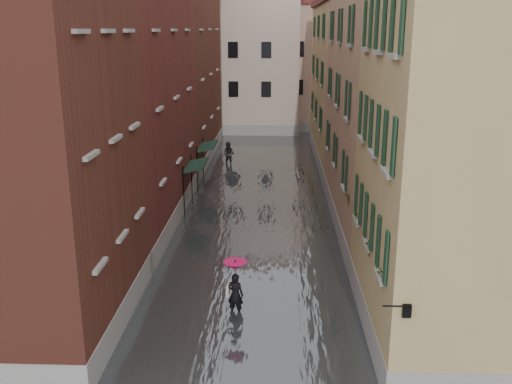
# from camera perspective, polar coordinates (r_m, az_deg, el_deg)

# --- Properties ---
(ground) EXTENTS (120.00, 120.00, 0.00)m
(ground) POSITION_cam_1_polar(r_m,az_deg,el_deg) (21.56, -0.86, -11.14)
(ground) COLOR #535356
(ground) RESTS_ON ground
(floodwater) EXTENTS (10.00, 60.00, 0.20)m
(floodwater) POSITION_cam_1_polar(r_m,az_deg,el_deg) (33.61, 0.28, -0.82)
(floodwater) COLOR #4C5255
(floodwater) RESTS_ON ground
(building_left_near) EXTENTS (6.00, 8.00, 13.00)m
(building_left_near) POSITION_cam_1_polar(r_m,az_deg,el_deg) (19.23, -22.68, 4.77)
(building_left_near) COLOR brown
(building_left_near) RESTS_ON ground
(building_left_mid) EXTENTS (6.00, 14.00, 12.50)m
(building_left_mid) POSITION_cam_1_polar(r_m,az_deg,el_deg) (29.49, -13.85, 8.58)
(building_left_mid) COLOR maroon
(building_left_mid) RESTS_ON ground
(building_left_far) EXTENTS (6.00, 16.00, 14.00)m
(building_left_far) POSITION_cam_1_polar(r_m,az_deg,el_deg) (43.98, -8.59, 12.15)
(building_left_far) COLOR brown
(building_left_far) RESTS_ON ground
(building_right_near) EXTENTS (6.00, 8.00, 11.50)m
(building_right_near) POSITION_cam_1_polar(r_m,az_deg,el_deg) (18.61, 20.79, 2.26)
(building_right_near) COLOR #9F8552
(building_right_near) RESTS_ON ground
(building_right_mid) EXTENTS (6.00, 14.00, 13.00)m
(building_right_mid) POSITION_cam_1_polar(r_m,az_deg,el_deg) (28.97, 14.18, 8.92)
(building_right_mid) COLOR #9D7B5F
(building_right_mid) RESTS_ON ground
(building_right_far) EXTENTS (6.00, 16.00, 11.50)m
(building_right_far) POSITION_cam_1_polar(r_m,az_deg,el_deg) (43.75, 10.13, 10.42)
(building_right_far) COLOR #9F8552
(building_right_far) RESTS_ON ground
(building_end_cream) EXTENTS (12.00, 9.00, 13.00)m
(building_end_cream) POSITION_cam_1_polar(r_m,az_deg,el_deg) (57.39, -1.95, 12.69)
(building_end_cream) COLOR #C2AC9A
(building_end_cream) RESTS_ON ground
(building_end_pink) EXTENTS (10.00, 9.00, 12.00)m
(building_end_pink) POSITION_cam_1_polar(r_m,az_deg,el_deg) (59.48, 7.08, 12.21)
(building_end_pink) COLOR tan
(building_end_pink) RESTS_ON ground
(awning_near) EXTENTS (1.09, 2.96, 2.80)m
(awning_near) POSITION_cam_1_polar(r_m,az_deg,el_deg) (31.90, -6.07, 2.57)
(awning_near) COLOR black
(awning_near) RESTS_ON ground
(awning_far) EXTENTS (1.09, 3.05, 2.80)m
(awning_far) POSITION_cam_1_polar(r_m,az_deg,el_deg) (37.05, -4.93, 4.49)
(awning_far) COLOR black
(awning_far) RESTS_ON ground
(wall_lantern) EXTENTS (0.71, 0.22, 0.35)m
(wall_lantern) POSITION_cam_1_polar(r_m,az_deg,el_deg) (15.18, 14.73, -11.31)
(wall_lantern) COLOR black
(wall_lantern) RESTS_ON ground
(window_planters) EXTENTS (0.59, 8.43, 0.84)m
(window_planters) POSITION_cam_1_polar(r_m,az_deg,el_deg) (19.72, 11.04, -3.02)
(window_planters) COLOR brown
(window_planters) RESTS_ON ground
(pedestrian_main) EXTENTS (0.87, 0.87, 2.06)m
(pedestrian_main) POSITION_cam_1_polar(r_m,az_deg,el_deg) (20.27, -2.09, -9.20)
(pedestrian_main) COLOR black
(pedestrian_main) RESTS_ON ground
(pedestrian_far) EXTENTS (1.07, 0.95, 1.83)m
(pedestrian_far) POSITION_cam_1_polar(r_m,az_deg,el_deg) (42.13, -2.75, 3.78)
(pedestrian_far) COLOR black
(pedestrian_far) RESTS_ON ground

